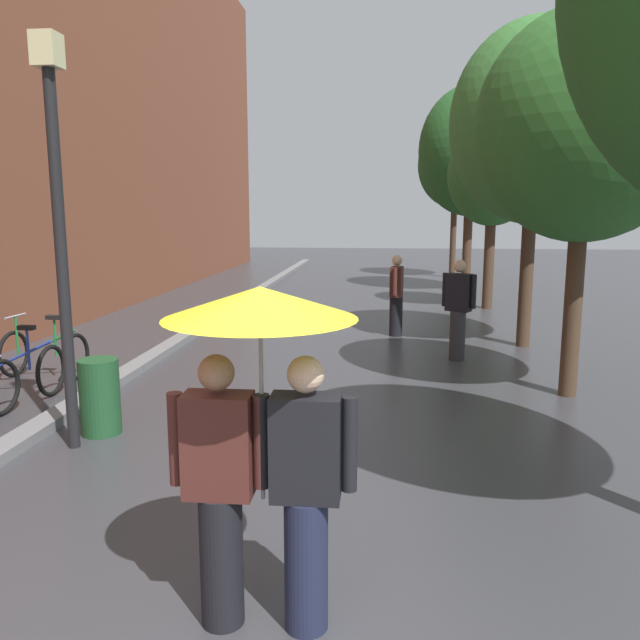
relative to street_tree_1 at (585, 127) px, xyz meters
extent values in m
cube|color=slate|center=(-6.33, 4.24, -3.45)|extent=(0.30, 36.00, 0.12)
cylinder|color=#473323|center=(0.00, 0.00, -2.30)|extent=(0.23, 0.23, 2.43)
ellipsoid|color=#2D6628|center=(0.00, 0.00, 0.01)|extent=(2.76, 2.76, 2.93)
cylinder|color=#473323|center=(0.08, 3.19, -2.18)|extent=(0.24, 0.24, 2.67)
ellipsoid|color=#387533|center=(0.08, 3.19, 0.47)|extent=(2.95, 2.95, 3.51)
cylinder|color=#473323|center=(0.14, 7.79, -2.31)|extent=(0.26, 0.26, 2.41)
ellipsoid|color=#2D6628|center=(0.14, 7.79, -0.15)|extent=(2.22, 2.22, 2.55)
cylinder|color=#473323|center=(0.03, 11.24, -2.12)|extent=(0.27, 0.27, 2.79)
ellipsoid|color=#235623|center=(0.03, 11.24, 0.73)|extent=(3.11, 3.11, 3.86)
cylinder|color=#473323|center=(0.03, 15.41, -2.03)|extent=(0.22, 0.22, 2.96)
ellipsoid|color=#235623|center=(0.03, 15.41, 0.63)|extent=(2.74, 2.74, 3.15)
torus|color=black|center=(-7.10, -1.59, -3.16)|extent=(0.11, 0.70, 0.70)
torus|color=black|center=(-6.93, -0.73, -3.16)|extent=(0.07, 0.70, 0.70)
cylinder|color=#233DA8|center=(-7.34, -0.72, -2.96)|extent=(0.88, 0.05, 0.43)
cylinder|color=#233DA8|center=(-7.23, -0.73, -2.89)|extent=(0.04, 0.04, 0.55)
cube|color=black|center=(-7.23, -0.73, -2.58)|extent=(0.22, 0.10, 0.06)
torus|color=black|center=(-8.01, 0.16, -3.16)|extent=(0.12, 0.70, 0.70)
torus|color=black|center=(-6.99, 0.07, -3.16)|extent=(0.12, 0.70, 0.70)
cylinder|color=#1E7A38|center=(-7.40, 0.11, -2.96)|extent=(0.88, 0.11, 0.43)
cylinder|color=#1E7A38|center=(-7.30, 0.10, -2.89)|extent=(0.04, 0.04, 0.55)
cube|color=black|center=(-7.30, 0.10, -2.58)|extent=(0.23, 0.12, 0.06)
cylinder|color=#1E7A38|center=(-7.93, 0.15, -2.87)|extent=(0.04, 0.04, 0.58)
cylinder|color=#9E9EA3|center=(-7.93, 0.15, -2.58)|extent=(0.07, 0.46, 0.03)
cylinder|color=black|center=(-3.44, -5.15, -3.10)|extent=(0.26, 0.26, 0.82)
cube|color=#4C231E|center=(-3.44, -5.15, -2.39)|extent=(0.40, 0.22, 0.61)
sphere|color=#9E7051|center=(-3.44, -5.15, -1.95)|extent=(0.21, 0.21, 0.21)
cylinder|color=#4C231E|center=(-3.69, -5.15, -2.36)|extent=(0.09, 0.09, 0.55)
cylinder|color=#4C231E|center=(-3.19, -5.15, -2.36)|extent=(0.09, 0.09, 0.55)
cylinder|color=#1E233D|center=(-2.93, -5.14, -3.10)|extent=(0.26, 0.26, 0.82)
cube|color=black|center=(-2.93, -5.14, -2.38)|extent=(0.40, 0.22, 0.62)
sphere|color=beige|center=(-2.93, -5.14, -1.95)|extent=(0.21, 0.21, 0.21)
cylinder|color=black|center=(-3.18, -5.15, -2.35)|extent=(0.09, 0.09, 0.55)
cylinder|color=black|center=(-2.68, -5.14, -2.35)|extent=(0.09, 0.09, 0.55)
cylinder|color=#9E9EA3|center=(-3.18, -5.13, -2.17)|extent=(0.02, 0.02, 1.09)
cone|color=yellow|center=(-3.18, -5.13, -1.55)|extent=(1.10, 1.10, 0.18)
cylinder|color=black|center=(-5.73, -2.49, -1.61)|extent=(0.12, 0.12, 3.82)
cube|color=beige|center=(-5.73, -2.49, 0.46)|extent=(0.24, 0.24, 0.32)
cylinder|color=#1E4C28|center=(-5.63, -2.06, -3.09)|extent=(0.44, 0.44, 0.85)
cylinder|color=#2D2D33|center=(-1.26, 1.96, -3.10)|extent=(0.26, 0.26, 0.83)
cube|color=black|center=(-1.26, 1.96, -2.37)|extent=(0.46, 0.38, 0.62)
sphere|color=beige|center=(-1.26, 1.96, -1.94)|extent=(0.21, 0.21, 0.21)
cylinder|color=black|center=(-1.48, 2.08, -2.34)|extent=(0.09, 0.09, 0.56)
cylinder|color=black|center=(-1.04, 1.84, -2.34)|extent=(0.09, 0.09, 0.56)
cylinder|color=black|center=(-2.25, 3.93, -3.12)|extent=(0.26, 0.26, 0.79)
cube|color=#4C231E|center=(-2.25, 3.93, -2.43)|extent=(0.28, 0.43, 0.59)
sphere|color=beige|center=(-2.25, 3.93, -2.00)|extent=(0.21, 0.21, 0.21)
cylinder|color=#4C231E|center=(-2.29, 3.68, -2.40)|extent=(0.09, 0.09, 0.53)
cylinder|color=#4C231E|center=(-2.21, 4.17, -2.40)|extent=(0.09, 0.09, 0.53)
camera|label=1|loc=(-2.50, -8.53, -1.05)|focal=35.34mm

